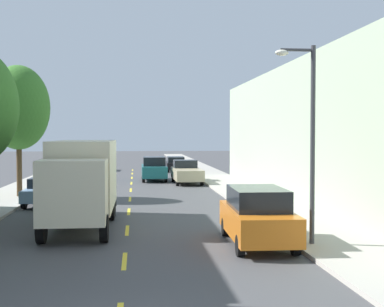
{
  "coord_description": "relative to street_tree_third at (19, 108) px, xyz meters",
  "views": [
    {
      "loc": [
        0.35,
        -8.61,
        3.73
      ],
      "look_at": [
        4.39,
        29.43,
        2.35
      ],
      "focal_mm": 49.56,
      "sensor_mm": 36.0,
      "label": 1
    }
  ],
  "objects": [
    {
      "name": "ground_plane",
      "position": [
        6.4,
        7.01,
        -5.28
      ],
      "size": [
        160.0,
        160.0,
        0.0
      ],
      "primitive_type": "plane",
      "color": "#424244"
    },
    {
      "name": "sidewalk_left",
      "position": [
        -0.7,
        5.01,
        -5.21
      ],
      "size": [
        3.2,
        120.0,
        0.14
      ],
      "primitive_type": "cube",
      "color": "#A39E93",
      "rests_on": "ground_plane"
    },
    {
      "name": "sidewalk_right",
      "position": [
        13.5,
        5.01,
        -5.21
      ],
      "size": [
        3.2,
        120.0,
        0.14
      ],
      "primitive_type": "cube",
      "color": "#A39E93",
      "rests_on": "ground_plane"
    },
    {
      "name": "lane_centerline_dashes",
      "position": [
        6.4,
        1.51,
        -5.27
      ],
      "size": [
        0.14,
        47.2,
        0.01
      ],
      "color": "yellow",
      "rests_on": "ground_plane"
    },
    {
      "name": "apartment_block_opposite",
      "position": [
        20.1,
        -2.99,
        -1.43
      ],
      "size": [
        10.0,
        36.0,
        7.69
      ],
      "primitive_type": "cube",
      "color": "#99AD8E",
      "rests_on": "ground_plane"
    },
    {
      "name": "street_tree_third",
      "position": [
        0.0,
        0.0,
        0.0
      ],
      "size": [
        3.57,
        3.57,
        7.6
      ],
      "color": "#47331E",
      "rests_on": "sidewalk_left"
    },
    {
      "name": "street_lamp",
      "position": [
        12.34,
        -14.81,
        -1.36
      ],
      "size": [
        1.35,
        0.28,
        6.48
      ],
      "color": "#38383D",
      "rests_on": "sidewalk_right"
    },
    {
      "name": "delivery_box_truck",
      "position": [
        4.6,
        -9.87,
        -3.32
      ],
      "size": [
        2.43,
        7.96,
        3.47
      ],
      "color": "beige",
      "rests_on": "ground_plane"
    },
    {
      "name": "parked_pickup_champagne",
      "position": [
        10.6,
        8.57,
        -4.45
      ],
      "size": [
        2.09,
        5.33,
        1.73
      ],
      "color": "tan",
      "rests_on": "ground_plane"
    },
    {
      "name": "parked_sedan_sky",
      "position": [
        1.97,
        -2.88,
        -4.53
      ],
      "size": [
        1.84,
        4.52,
        1.43
      ],
      "color": "#7A9EC6",
      "rests_on": "ground_plane"
    },
    {
      "name": "parked_suv_orange",
      "position": [
        10.82,
        -14.16,
        -4.29
      ],
      "size": [
        2.09,
        4.86,
        1.93
      ],
      "color": "orange",
      "rests_on": "ground_plane"
    },
    {
      "name": "parked_suv_silver",
      "position": [
        2.14,
        23.82,
        -4.29
      ],
      "size": [
        2.02,
        4.83,
        1.93
      ],
      "color": "#B2B5BA",
      "rests_on": "ground_plane"
    },
    {
      "name": "parked_wagon_black",
      "position": [
        10.72,
        21.45,
        -4.47
      ],
      "size": [
        1.93,
        4.74,
        1.5
      ],
      "color": "black",
      "rests_on": "ground_plane"
    },
    {
      "name": "parked_wagon_white",
      "position": [
        2.07,
        10.52,
        -4.47
      ],
      "size": [
        1.84,
        4.71,
        1.5
      ],
      "color": "silver",
      "rests_on": "ground_plane"
    },
    {
      "name": "moving_teal_sedan",
      "position": [
        8.2,
        11.11,
        -4.29
      ],
      "size": [
        1.95,
        4.8,
        1.93
      ],
      "color": "#195B60",
      "rests_on": "ground_plane"
    }
  ]
}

